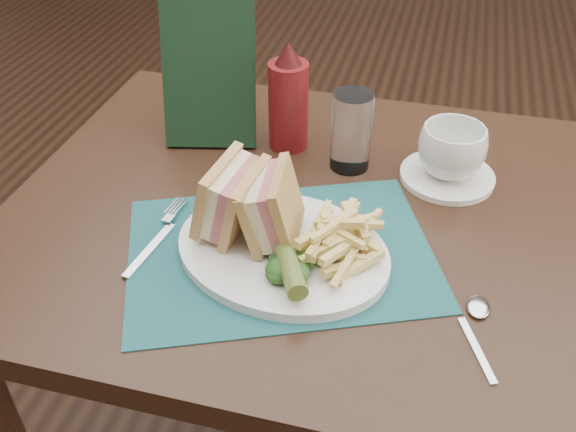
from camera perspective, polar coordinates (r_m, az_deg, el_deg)
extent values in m
plane|color=black|center=(1.84, 4.84, -8.79)|extent=(7.00, 7.00, 0.00)
cube|color=#194E52|center=(0.89, -0.67, -3.27)|extent=(0.50, 0.43, 0.00)
cylinder|color=#4C6325|center=(0.81, 0.02, -4.11)|extent=(0.08, 0.12, 0.03)
cylinder|color=white|center=(1.06, 13.95, 3.46)|extent=(0.17, 0.17, 0.01)
imported|color=white|center=(1.03, 14.33, 5.59)|extent=(0.15, 0.15, 0.08)
cylinder|color=white|center=(1.03, 5.65, 7.50)|extent=(0.07, 0.07, 0.13)
cube|color=black|center=(1.09, -7.04, 12.59)|extent=(0.17, 0.13, 0.24)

